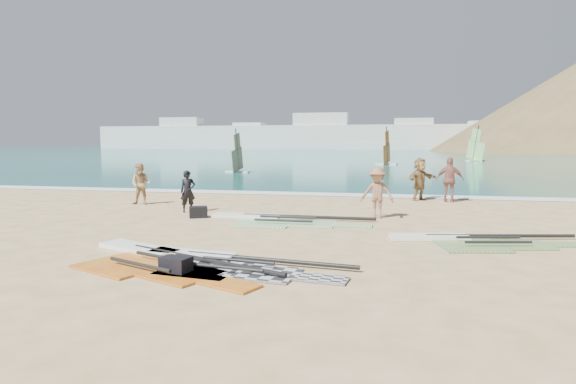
% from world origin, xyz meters
% --- Properties ---
extents(ground, '(300.00, 300.00, 0.00)m').
position_xyz_m(ground, '(0.00, 0.00, 0.00)').
color(ground, '#E1B784').
rests_on(ground, ground).
extents(sea, '(300.00, 240.00, 0.06)m').
position_xyz_m(sea, '(0.00, 132.00, 0.00)').
color(sea, '#0C5852').
rests_on(sea, ground).
extents(surf_line, '(300.00, 1.20, 0.04)m').
position_xyz_m(surf_line, '(0.00, 12.30, 0.00)').
color(surf_line, white).
rests_on(surf_line, ground).
extents(far_town, '(160.00, 8.00, 12.00)m').
position_xyz_m(far_town, '(-15.72, 150.00, 4.49)').
color(far_town, white).
rests_on(far_town, ground).
extents(rig_grey, '(4.89, 2.22, 0.19)m').
position_xyz_m(rig_grey, '(-0.58, -1.68, 0.05)').
color(rig_grey, '#27282A').
rests_on(rig_grey, ground).
extents(rig_green, '(5.62, 2.20, 0.20)m').
position_xyz_m(rig_green, '(-0.82, 4.16, 0.05)').
color(rig_green, green).
rests_on(rig_green, ground).
extents(rig_orange, '(5.04, 2.47, 0.19)m').
position_xyz_m(rig_orange, '(5.01, 1.87, 0.05)').
color(rig_orange, orange).
rests_on(rig_orange, ground).
extents(rig_red, '(5.19, 3.41, 0.20)m').
position_xyz_m(rig_red, '(-2.15, -1.68, 0.05)').
color(rig_red, '#CD441A').
rests_on(rig_red, ground).
extents(gear_bag_near, '(0.74, 0.66, 0.39)m').
position_xyz_m(gear_bag_near, '(-3.60, 4.33, 0.19)').
color(gear_bag_near, black).
rests_on(gear_bag_near, ground).
extents(gear_bag_far, '(0.64, 0.51, 0.34)m').
position_xyz_m(gear_bag_far, '(-1.25, -2.49, 0.17)').
color(gear_bag_far, black).
rests_on(gear_bag_far, ground).
extents(person_wetsuit, '(0.68, 0.63, 1.56)m').
position_xyz_m(person_wetsuit, '(-4.48, 5.47, 0.78)').
color(person_wetsuit, black).
rests_on(person_wetsuit, ground).
extents(beachgoer_left, '(0.92, 0.76, 1.73)m').
position_xyz_m(beachgoer_left, '(-7.28, 7.08, 0.87)').
color(beachgoer_left, tan).
rests_on(beachgoer_left, ground).
extents(beachgoer_mid, '(1.25, 0.86, 1.77)m').
position_xyz_m(beachgoer_mid, '(2.48, 5.45, 0.88)').
color(beachgoer_mid, '#96654B').
rests_on(beachgoer_mid, ground).
extents(beachgoer_back, '(1.21, 0.65, 1.96)m').
position_xyz_m(beachgoer_back, '(5.46, 10.65, 0.98)').
color(beachgoer_back, '#9E6152').
rests_on(beachgoer_back, ground).
extents(beachgoer_right, '(1.60, 1.71, 1.92)m').
position_xyz_m(beachgoer_right, '(4.22, 11.00, 0.96)').
color(beachgoer_right, olive).
rests_on(beachgoer_right, ground).
extents(windsurfer_left, '(2.09, 2.51, 3.75)m').
position_xyz_m(windsurfer_left, '(-9.80, 27.86, 1.14)').
color(windsurfer_left, white).
rests_on(windsurfer_left, ground).
extents(windsurfer_centre, '(2.47, 2.83, 4.34)m').
position_xyz_m(windsurfer_centre, '(2.51, 44.37, 1.27)').
color(windsurfer_centre, white).
rests_on(windsurfer_centre, ground).
extents(windsurfer_right, '(2.60, 2.64, 4.87)m').
position_xyz_m(windsurfer_right, '(14.07, 57.11, 1.38)').
color(windsurfer_right, white).
rests_on(windsurfer_right, ground).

